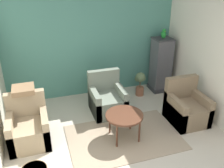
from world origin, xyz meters
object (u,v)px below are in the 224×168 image
Objects in this scene: birdcage at (161,65)px; potted_plant at (140,82)px; armchair_right at (186,109)px; armchair_middle at (107,100)px; parrot at (164,34)px; armchair_left at (29,128)px; coffee_table at (124,117)px.

potted_plant is (-0.63, -0.15, -0.32)m from birdcage.
armchair_middle is at bearing 149.85° from armchair_right.
armchair_right is 1.00× the size of armchair_middle.
armchair_left is at bearing -159.76° from parrot.
coffee_table is 2.34m from birdcage.
potted_plant is at bearing 26.63° from armchair_middle.
coffee_table is 0.51× the size of birdcage.
parrot is at bearing 13.28° from potted_plant.
parrot is (3.35, 1.24, 1.21)m from armchair_left.
potted_plant reaches higher than coffee_table.
potted_plant is (1.02, 0.51, 0.07)m from armchair_middle.
armchair_left is at bearing -159.79° from birdcage.
parrot is (1.65, 0.66, 1.21)m from armchair_middle.
armchair_middle is 1.15m from potted_plant.
birdcage is at bearing 13.10° from potted_plant.
coffee_table is at bearing -134.09° from birdcage.
parrot is (0.00, 0.00, 0.82)m from birdcage.
armchair_right is 3.79× the size of parrot.
parrot reaches higher than potted_plant.
potted_plant is at bearing 21.78° from armchair_left.
birdcage is (1.65, 0.66, 0.40)m from armchair_middle.
armchair_left is 3.20m from armchair_right.
armchair_middle is at bearing -158.19° from parrot.
armchair_right is at bearing 6.03° from coffee_table.
parrot is at bearing 45.95° from coffee_table.
potted_plant is at bearing -166.90° from birdcage.
armchair_middle reaches higher than coffee_table.
armchair_middle is 0.65× the size of birdcage.
coffee_table is at bearing -173.97° from armchair_right.
coffee_table is 1.03m from armchair_middle.
parrot is (1.62, 1.68, 1.03)m from coffee_table.
parrot is at bearing 83.74° from armchair_right.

